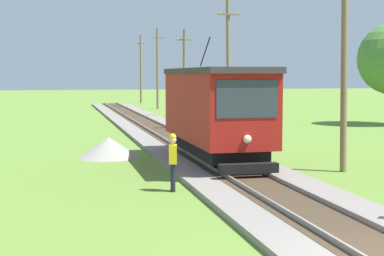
{
  "coord_description": "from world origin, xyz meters",
  "views": [
    {
      "loc": [
        -6.09,
        -9.29,
        3.57
      ],
      "look_at": [
        -0.68,
        14.15,
        1.38
      ],
      "focal_mm": 55.01,
      "sensor_mm": 36.0,
      "label": 1
    }
  ],
  "objects_px": {
    "utility_pole_far": "(184,73)",
    "utility_pole_distant": "(157,68)",
    "utility_pole_near_tram": "(344,67)",
    "track_worker": "(173,160)",
    "utility_pole_horizon": "(141,69)",
    "gravel_pile": "(109,147)",
    "utility_pole_mid": "(228,64)",
    "red_tram": "(215,109)"
  },
  "relations": [
    {
      "from": "utility_pole_near_tram",
      "to": "utility_pole_distant",
      "type": "height_order",
      "value": "utility_pole_distant"
    },
    {
      "from": "red_tram",
      "to": "utility_pole_horizon",
      "type": "distance_m",
      "value": 50.44
    },
    {
      "from": "gravel_pile",
      "to": "track_worker",
      "type": "relative_size",
      "value": 1.46
    },
    {
      "from": "utility_pole_distant",
      "to": "utility_pole_horizon",
      "type": "distance_m",
      "value": 12.31
    },
    {
      "from": "utility_pole_mid",
      "to": "gravel_pile",
      "type": "relative_size",
      "value": 3.14
    },
    {
      "from": "utility_pole_far",
      "to": "utility_pole_near_tram",
      "type": "bearing_deg",
      "value": -90.0
    },
    {
      "from": "utility_pole_distant",
      "to": "track_worker",
      "type": "relative_size",
      "value": 4.67
    },
    {
      "from": "red_tram",
      "to": "utility_pole_distant",
      "type": "height_order",
      "value": "utility_pole_distant"
    },
    {
      "from": "utility_pole_horizon",
      "to": "utility_pole_mid",
      "type": "bearing_deg",
      "value": -90.0
    },
    {
      "from": "gravel_pile",
      "to": "track_worker",
      "type": "bearing_deg",
      "value": -80.73
    },
    {
      "from": "utility_pole_far",
      "to": "utility_pole_distant",
      "type": "xyz_separation_m",
      "value": [
        0.0,
        13.02,
        0.55
      ]
    },
    {
      "from": "utility_pole_horizon",
      "to": "gravel_pile",
      "type": "xyz_separation_m",
      "value": [
        -8.09,
        -47.31,
        -3.86
      ]
    },
    {
      "from": "utility_pole_near_tram",
      "to": "track_worker",
      "type": "bearing_deg",
      "value": -161.61
    },
    {
      "from": "utility_pole_mid",
      "to": "utility_pole_horizon",
      "type": "distance_m",
      "value": 38.05
    },
    {
      "from": "utility_pole_near_tram",
      "to": "utility_pole_mid",
      "type": "bearing_deg",
      "value": 90.0
    },
    {
      "from": "utility_pole_far",
      "to": "gravel_pile",
      "type": "relative_size",
      "value": 2.79
    },
    {
      "from": "red_tram",
      "to": "track_worker",
      "type": "distance_m",
      "value": 5.73
    },
    {
      "from": "red_tram",
      "to": "gravel_pile",
      "type": "xyz_separation_m",
      "value": [
        -3.95,
        2.93,
        -1.75
      ]
    },
    {
      "from": "utility_pole_horizon",
      "to": "gravel_pile",
      "type": "height_order",
      "value": "utility_pole_horizon"
    },
    {
      "from": "red_tram",
      "to": "track_worker",
      "type": "xyz_separation_m",
      "value": [
        -2.67,
        -4.92,
        -1.21
      ]
    },
    {
      "from": "utility_pole_distant",
      "to": "utility_pole_far",
      "type": "bearing_deg",
      "value": -90.0
    },
    {
      "from": "utility_pole_distant",
      "to": "gravel_pile",
      "type": "bearing_deg",
      "value": -103.01
    },
    {
      "from": "gravel_pile",
      "to": "red_tram",
      "type": "bearing_deg",
      "value": -36.5
    },
    {
      "from": "utility_pole_horizon",
      "to": "gravel_pile",
      "type": "relative_size",
      "value": 3.24
    },
    {
      "from": "utility_pole_distant",
      "to": "gravel_pile",
      "type": "height_order",
      "value": "utility_pole_distant"
    },
    {
      "from": "utility_pole_horizon",
      "to": "track_worker",
      "type": "bearing_deg",
      "value": -97.04
    },
    {
      "from": "red_tram",
      "to": "track_worker",
      "type": "bearing_deg",
      "value": -118.53
    },
    {
      "from": "gravel_pile",
      "to": "utility_pole_mid",
      "type": "bearing_deg",
      "value": 48.85
    },
    {
      "from": "utility_pole_mid",
      "to": "utility_pole_horizon",
      "type": "xyz_separation_m",
      "value": [
        0.0,
        38.05,
        0.12
      ]
    },
    {
      "from": "red_tram",
      "to": "utility_pole_far",
      "type": "bearing_deg",
      "value": 80.58
    },
    {
      "from": "utility_pole_distant",
      "to": "utility_pole_near_tram",
      "type": "bearing_deg",
      "value": -90.0
    },
    {
      "from": "track_worker",
      "to": "utility_pole_horizon",
      "type": "bearing_deg",
      "value": -85.47
    },
    {
      "from": "track_worker",
      "to": "utility_pole_near_tram",
      "type": "bearing_deg",
      "value": -150.04
    },
    {
      "from": "utility_pole_mid",
      "to": "utility_pole_far",
      "type": "relative_size",
      "value": 1.13
    },
    {
      "from": "utility_pole_horizon",
      "to": "utility_pole_near_tram",
      "type": "bearing_deg",
      "value": -90.0
    },
    {
      "from": "utility_pole_mid",
      "to": "utility_pole_horizon",
      "type": "height_order",
      "value": "utility_pole_horizon"
    },
    {
      "from": "utility_pole_far",
      "to": "gravel_pile",
      "type": "height_order",
      "value": "utility_pole_far"
    },
    {
      "from": "utility_pole_near_tram",
      "to": "utility_pole_horizon",
      "type": "relative_size",
      "value": 0.89
    },
    {
      "from": "utility_pole_distant",
      "to": "track_worker",
      "type": "distance_m",
      "value": 43.5
    },
    {
      "from": "red_tram",
      "to": "track_worker",
      "type": "height_order",
      "value": "red_tram"
    },
    {
      "from": "utility_pole_mid",
      "to": "utility_pole_far",
      "type": "distance_m",
      "value": 12.74
    },
    {
      "from": "utility_pole_mid",
      "to": "utility_pole_distant",
      "type": "bearing_deg",
      "value": 90.0
    }
  ]
}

